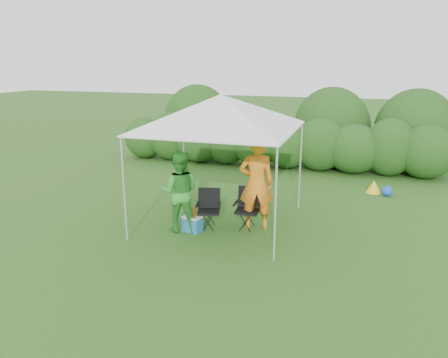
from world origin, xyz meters
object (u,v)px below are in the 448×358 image
(chair_right, at_px, (248,205))
(cooler, at_px, (193,224))
(canopy, at_px, (221,112))
(woman, at_px, (180,192))
(man, at_px, (256,183))
(chair_left, at_px, (209,206))

(chair_right, distance_m, cooler, 1.25)
(canopy, relative_size, woman, 1.81)
(man, height_order, cooler, man)
(chair_right, distance_m, man, 0.53)
(man, xyz_separation_m, cooler, (-1.23, -0.60, -0.83))
(canopy, bearing_deg, man, -3.35)
(chair_right, bearing_deg, canopy, 172.59)
(chair_left, bearing_deg, cooler, -138.01)
(canopy, xyz_separation_m, chair_right, (0.63, -0.05, -1.96))
(woman, bearing_deg, chair_right, -169.35)
(chair_right, height_order, chair_left, chair_right)
(chair_right, distance_m, chair_left, 0.84)
(cooler, bearing_deg, man, 38.72)
(chair_left, xyz_separation_m, woman, (-0.51, -0.38, 0.38))
(canopy, distance_m, chair_left, 2.02)
(woman, bearing_deg, cooler, 169.66)
(chair_right, height_order, woman, woman)
(chair_right, relative_size, cooler, 1.95)
(chair_left, bearing_deg, woman, -157.74)
(man, bearing_deg, chair_right, -15.36)
(man, bearing_deg, canopy, -19.78)
(chair_right, xyz_separation_m, cooler, (-1.05, -0.60, -0.33))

